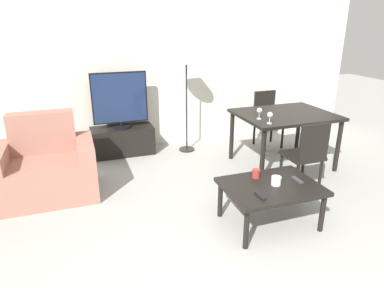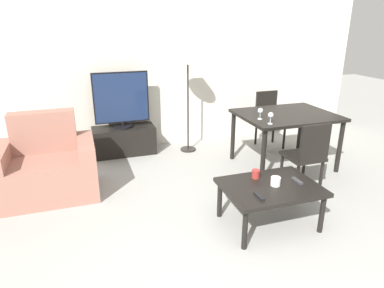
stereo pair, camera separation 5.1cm
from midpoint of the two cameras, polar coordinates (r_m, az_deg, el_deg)
name	(u,v)px [view 1 (the left image)]	position (r m, az deg, el deg)	size (l,w,h in m)	color
wall_back	(145,61)	(5.39, -8.18, 13.54)	(7.39, 0.06, 2.70)	silver
armchair	(46,169)	(4.28, -23.45, -3.86)	(1.09, 0.76, 0.94)	#9E6B5B
tv_stand	(123,141)	(5.30, -11.74, 0.54)	(0.92, 0.41, 0.42)	black
tv	(120,100)	(5.13, -12.23, 7.13)	(0.80, 0.28, 0.82)	black
coffee_table	(271,189)	(3.45, 12.59, -7.37)	(0.92, 0.68, 0.43)	black
dining_table	(285,119)	(4.82, 14.89, 4.00)	(1.26, 0.99, 0.75)	black
dining_chair_near	(307,153)	(4.13, 18.21, -1.49)	(0.40, 0.40, 0.87)	black
dining_chair_far	(267,115)	(5.63, 12.14, 4.67)	(0.40, 0.40, 0.87)	black
floor_lamp	(186,61)	(5.08, -1.25, 13.68)	(0.36, 0.36, 1.57)	black
remote_primary	(297,180)	(3.56, 16.77, -5.79)	(0.04, 0.15, 0.02)	#38383D
remote_secondary	(260,196)	(3.18, 10.88, -8.45)	(0.04, 0.15, 0.02)	black
cup_white_near	(256,174)	(3.53, 10.22, -4.87)	(0.08, 0.08, 0.09)	maroon
cup_colored_far	(276,181)	(3.42, 13.43, -5.98)	(0.09, 0.09, 0.09)	white
wine_glass_left	(270,116)	(4.24, 12.53, 4.66)	(0.07, 0.07, 0.15)	silver
wine_glass_center	(259,111)	(4.42, 10.85, 5.40)	(0.07, 0.07, 0.15)	silver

